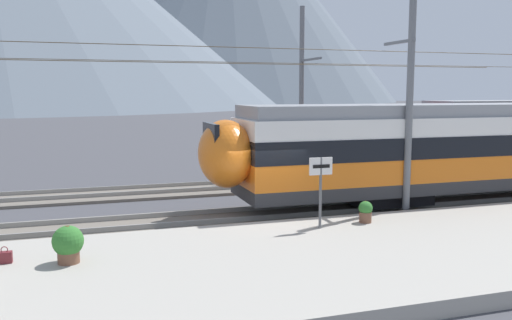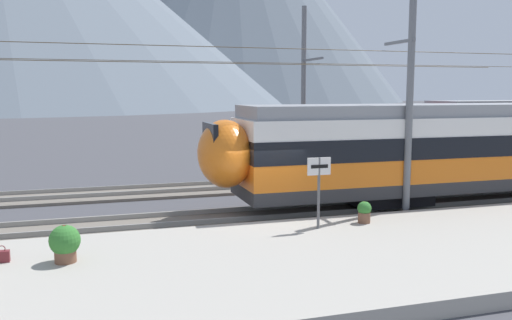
{
  "view_description": "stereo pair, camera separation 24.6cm",
  "coord_description": "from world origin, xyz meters",
  "px_view_note": "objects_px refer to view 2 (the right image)",
  "views": [
    {
      "loc": [
        -5.38,
        -16.03,
        4.32
      ],
      "look_at": [
        0.51,
        2.32,
        1.84
      ],
      "focal_mm": 37.52,
      "sensor_mm": 36.0,
      "label": 1
    },
    {
      "loc": [
        -5.14,
        -16.11,
        4.32
      ],
      "look_at": [
        0.51,
        2.32,
        1.84
      ],
      "focal_mm": 37.52,
      "sensor_mm": 36.0,
      "label": 2
    }
  ],
  "objects_px": {
    "catenary_mast_far_side": "(304,91)",
    "potted_plant_platform_edge": "(364,211)",
    "handbag_beside_passenger": "(2,256)",
    "platform_sign": "(319,177)",
    "catenary_mast_mid": "(408,95)",
    "potted_plant_by_shelter": "(65,242)"
  },
  "relations": [
    {
      "from": "catenary_mast_far_side",
      "to": "potted_plant_platform_edge",
      "type": "bearing_deg",
      "value": -102.48
    },
    {
      "from": "handbag_beside_passenger",
      "to": "platform_sign",
      "type": "bearing_deg",
      "value": 4.75
    },
    {
      "from": "catenary_mast_far_side",
      "to": "handbag_beside_passenger",
      "type": "xyz_separation_m",
      "value": [
        -12.21,
        -11.5,
        -3.84
      ]
    },
    {
      "from": "catenary_mast_mid",
      "to": "handbag_beside_passenger",
      "type": "distance_m",
      "value": 13.01
    },
    {
      "from": "catenary_mast_far_side",
      "to": "platform_sign",
      "type": "bearing_deg",
      "value": -110.03
    },
    {
      "from": "platform_sign",
      "to": "potted_plant_platform_edge",
      "type": "relative_size",
      "value": 3.15
    },
    {
      "from": "handbag_beside_passenger",
      "to": "potted_plant_by_shelter",
      "type": "bearing_deg",
      "value": -17.2
    },
    {
      "from": "catenary_mast_far_side",
      "to": "potted_plant_by_shelter",
      "type": "xyz_separation_m",
      "value": [
        -10.8,
        -11.94,
        -3.49
      ]
    },
    {
      "from": "potted_plant_platform_edge",
      "to": "catenary_mast_far_side",
      "type": "bearing_deg",
      "value": 77.52
    },
    {
      "from": "catenary_mast_mid",
      "to": "platform_sign",
      "type": "bearing_deg",
      "value": -156.02
    },
    {
      "from": "potted_plant_platform_edge",
      "to": "potted_plant_by_shelter",
      "type": "xyz_separation_m",
      "value": [
        -8.45,
        -1.33,
        0.13
      ]
    },
    {
      "from": "catenary_mast_far_side",
      "to": "handbag_beside_passenger",
      "type": "height_order",
      "value": "catenary_mast_far_side"
    },
    {
      "from": "catenary_mast_mid",
      "to": "platform_sign",
      "type": "distance_m",
      "value": 4.92
    },
    {
      "from": "catenary_mast_mid",
      "to": "potted_plant_platform_edge",
      "type": "xyz_separation_m",
      "value": [
        -2.38,
        -1.56,
        -3.45
      ]
    },
    {
      "from": "catenary_mast_far_side",
      "to": "potted_plant_platform_edge",
      "type": "height_order",
      "value": "catenary_mast_far_side"
    },
    {
      "from": "catenary_mast_far_side",
      "to": "platform_sign",
      "type": "distance_m",
      "value": 11.77
    },
    {
      "from": "potted_plant_by_shelter",
      "to": "potted_plant_platform_edge",
      "type": "bearing_deg",
      "value": 8.92
    },
    {
      "from": "handbag_beside_passenger",
      "to": "potted_plant_by_shelter",
      "type": "relative_size",
      "value": 0.45
    },
    {
      "from": "handbag_beside_passenger",
      "to": "catenary_mast_mid",
      "type": "bearing_deg",
      "value": 11.35
    },
    {
      "from": "catenary_mast_far_side",
      "to": "handbag_beside_passenger",
      "type": "relative_size",
      "value": 105.04
    },
    {
      "from": "catenary_mast_mid",
      "to": "potted_plant_by_shelter",
      "type": "relative_size",
      "value": 47.6
    },
    {
      "from": "catenary_mast_far_side",
      "to": "platform_sign",
      "type": "height_order",
      "value": "catenary_mast_far_side"
    }
  ]
}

